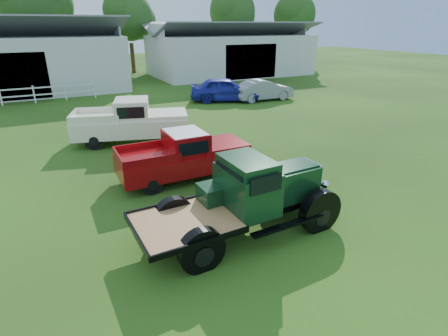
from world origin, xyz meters
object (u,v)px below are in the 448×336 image
red_pickup (184,155)px  misc_car_blue (225,89)px  white_pickup (131,121)px  vintage_flatbed (243,198)px  misc_car_grey (263,90)px

red_pickup → misc_car_blue: (7.38, 11.23, -0.03)m
white_pickup → vintage_flatbed: bearing=-68.8°
red_pickup → misc_car_blue: size_ratio=0.97×
white_pickup → misc_car_blue: bearing=54.2°
white_pickup → misc_car_blue: size_ratio=1.09×
vintage_flatbed → misc_car_blue: bearing=62.5°
red_pickup → misc_car_grey: size_ratio=1.09×
red_pickup → misc_car_grey: bearing=46.0°
vintage_flatbed → red_pickup: bearing=89.0°
white_pickup → misc_car_blue: 10.18m
vintage_flatbed → red_pickup: 4.06m
misc_car_blue → white_pickup: bearing=151.3°
misc_car_blue → vintage_flatbed: bearing=178.0°
vintage_flatbed → white_pickup: vintage_flatbed is taller
vintage_flatbed → misc_car_grey: size_ratio=1.22×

